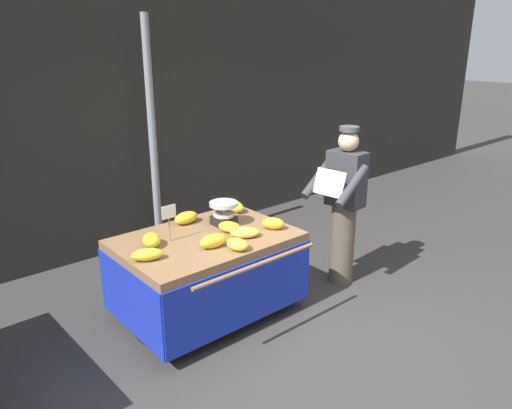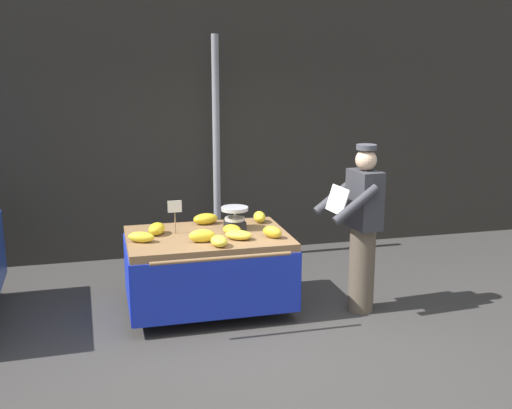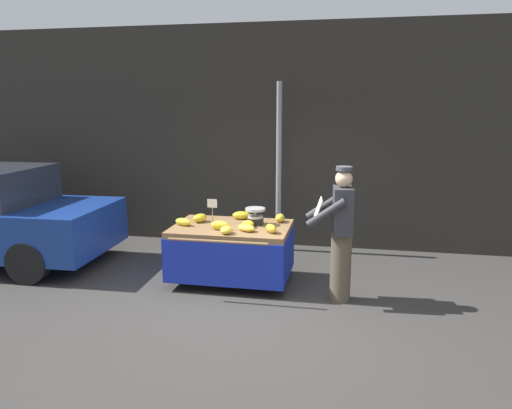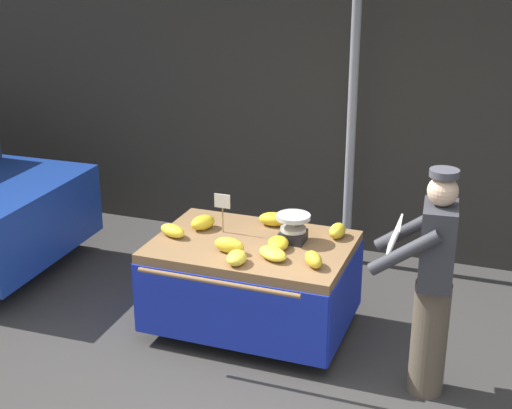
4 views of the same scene
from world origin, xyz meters
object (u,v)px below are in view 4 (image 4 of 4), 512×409
(street_pole, at_px, (351,127))
(vendor_person, at_px, (432,284))
(banana_bunch_6, at_px, (337,231))
(banana_cart, at_px, (252,266))
(banana_bunch_1, at_px, (313,259))
(price_sign, at_px, (222,205))
(banana_bunch_4, at_px, (274,219))
(banana_bunch_8, at_px, (278,243))
(banana_bunch_0, at_px, (229,245))
(banana_bunch_7, at_px, (237,258))
(banana_bunch_3, at_px, (273,254))
(weighing_scale, at_px, (293,228))
(banana_bunch_5, at_px, (173,231))
(banana_bunch_2, at_px, (203,222))

(street_pole, height_order, vendor_person, street_pole)
(banana_bunch_6, bearing_deg, street_pole, 99.42)
(banana_cart, distance_m, banana_bunch_1, 0.71)
(banana_cart, xyz_separation_m, price_sign, (-0.31, 0.12, 0.46))
(banana_cart, height_order, vendor_person, vendor_person)
(banana_bunch_4, relative_size, banana_bunch_8, 1.15)
(price_sign, bearing_deg, banana_bunch_0, -60.29)
(banana_cart, xyz_separation_m, banana_bunch_7, (0.04, -0.43, 0.27))
(banana_cart, relative_size, banana_bunch_3, 6.03)
(weighing_scale, bearing_deg, banana_bunch_1, -54.33)
(banana_cart, xyz_separation_m, banana_bunch_5, (-0.66, -0.11, 0.27))
(banana_bunch_3, xyz_separation_m, banana_bunch_4, (-0.21, 0.66, 0.01))
(banana_bunch_4, height_order, banana_bunch_7, banana_bunch_4)
(banana_bunch_3, bearing_deg, banana_bunch_5, 171.61)
(banana_cart, height_order, banana_bunch_6, banana_bunch_6)
(weighing_scale, height_order, banana_bunch_5, weighing_scale)
(street_pole, xyz_separation_m, banana_bunch_4, (-0.36, -1.24, -0.55))
(banana_cart, distance_m, banana_bunch_3, 0.44)
(weighing_scale, xyz_separation_m, banana_bunch_3, (-0.04, -0.38, -0.07))
(banana_bunch_3, distance_m, banana_bunch_6, 0.69)
(banana_bunch_0, distance_m, banana_bunch_5, 0.58)
(banana_bunch_6, bearing_deg, weighing_scale, -146.67)
(weighing_scale, relative_size, banana_bunch_5, 1.07)
(banana_bunch_4, bearing_deg, banana_bunch_3, -71.99)
(street_pole, distance_m, banana_bunch_8, 1.79)
(street_pole, xyz_separation_m, banana_bunch_3, (-0.15, -1.89, -0.56))
(banana_bunch_8, bearing_deg, banana_bunch_4, 112.67)
(banana_bunch_4, bearing_deg, banana_bunch_1, -51.17)
(street_pole, distance_m, weighing_scale, 1.60)
(banana_cart, distance_m, price_sign, 0.57)
(street_pole, distance_m, banana_bunch_5, 2.13)
(banana_cart, xyz_separation_m, banana_bunch_2, (-0.49, 0.13, 0.28))
(banana_cart, relative_size, banana_bunch_4, 6.09)
(banana_bunch_2, bearing_deg, banana_bunch_3, -26.10)
(street_pole, xyz_separation_m, banana_bunch_6, (0.22, -1.31, -0.54))
(banana_bunch_1, relative_size, banana_bunch_8, 0.94)
(banana_bunch_6, distance_m, vendor_person, 1.13)
(price_sign, xyz_separation_m, banana_bunch_4, (0.36, 0.29, -0.19))
(street_pole, relative_size, banana_bunch_8, 12.16)
(weighing_scale, xyz_separation_m, banana_bunch_0, (-0.40, -0.38, -0.06))
(banana_bunch_4, xyz_separation_m, banana_bunch_5, (-0.71, -0.52, -0.01))
(street_pole, relative_size, banana_bunch_0, 11.09)
(banana_bunch_1, xyz_separation_m, banana_bunch_8, (-0.36, 0.22, -0.01))
(price_sign, distance_m, banana_bunch_3, 0.71)
(weighing_scale, distance_m, banana_bunch_0, 0.56)
(price_sign, distance_m, banana_bunch_1, 1.00)
(banana_bunch_4, distance_m, vendor_person, 1.65)
(banana_bunch_3, bearing_deg, street_pole, 85.58)
(banana_bunch_6, height_order, vendor_person, vendor_person)
(banana_cart, bearing_deg, price_sign, 158.58)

